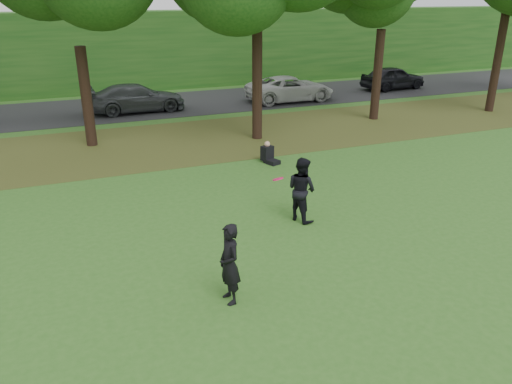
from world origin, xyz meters
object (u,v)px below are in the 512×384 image
at_px(player_right, 302,189).
at_px(player_left, 229,264).
at_px(frisbee, 278,179).
at_px(seated_person, 269,155).

bearing_deg(player_right, player_left, 114.08).
xyz_separation_m(player_left, frisbee, (1.86, 1.74, 1.02)).
distance_m(frisbee, seated_person, 7.18).
xyz_separation_m(player_left, seated_person, (4.40, 8.26, -0.58)).
relative_size(player_left, seated_person, 2.14).
height_order(frisbee, seated_person, frisbee).
relative_size(frisbee, seated_person, 0.35).
distance_m(player_right, frisbee, 2.18).
xyz_separation_m(frisbee, seated_person, (2.54, 6.52, -1.60)).
xyz_separation_m(player_right, seated_person, (1.18, 5.13, -0.62)).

